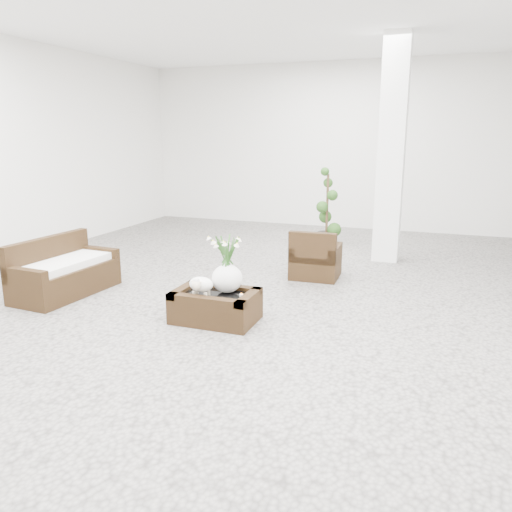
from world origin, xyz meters
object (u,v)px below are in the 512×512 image
(armchair, at_px, (316,253))
(topiary, at_px, (327,207))
(loveseat, at_px, (65,267))
(coffee_table, at_px, (216,307))

(armchair, xyz_separation_m, topiary, (-0.35, 2.28, 0.34))
(armchair, distance_m, loveseat, 3.40)
(coffee_table, xyz_separation_m, loveseat, (-2.21, 0.21, 0.21))
(coffee_table, xyz_separation_m, topiary, (0.27, 4.38, 0.54))
(topiary, bearing_deg, armchair, -81.28)
(loveseat, height_order, topiary, topiary)
(loveseat, bearing_deg, coffee_table, -91.50)
(topiary, bearing_deg, loveseat, -120.69)
(armchair, relative_size, loveseat, 0.52)
(coffee_table, xyz_separation_m, armchair, (0.62, 2.10, 0.20))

